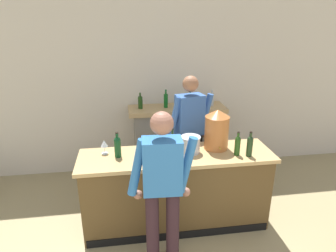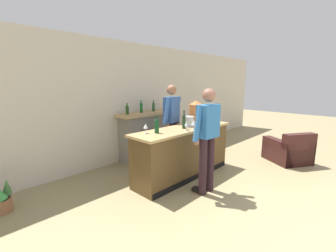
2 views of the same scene
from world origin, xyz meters
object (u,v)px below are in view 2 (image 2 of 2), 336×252
(wine_bottle_chardonnay_pale, at_px, (210,118))
(wine_bottle_cabernet_heavy, at_px, (157,125))
(armchair_black, at_px, (289,151))
(wine_bottle_port_short, at_px, (184,121))
(potted_plant_corner, at_px, (0,197))
(wine_glass_front_left, at_px, (146,126))
(fireplace_stone, at_px, (147,135))
(copper_dispenser, at_px, (196,112))
(wine_glass_near_bucket, at_px, (194,123))
(person_bartender, at_px, (172,122))
(ice_bucket_steel, at_px, (188,121))
(wine_bottle_burgundy_dark, at_px, (215,117))
(wine_glass_by_dispenser, at_px, (187,124))
(person_customer, at_px, (207,137))

(wine_bottle_chardonnay_pale, bearing_deg, wine_bottle_cabernet_heavy, 173.57)
(armchair_black, xyz_separation_m, wine_bottle_port_short, (-2.38, 1.21, 0.88))
(armchair_black, xyz_separation_m, potted_plant_corner, (-5.14, 2.29, -0.01))
(wine_glass_front_left, bearing_deg, fireplace_stone, 48.72)
(copper_dispenser, height_order, wine_bottle_chardonnay_pale, copper_dispenser)
(fireplace_stone, relative_size, wine_bottle_chardonnay_pale, 5.32)
(fireplace_stone, distance_m, wine_glass_near_bucket, 1.70)
(wine_bottle_cabernet_heavy, height_order, wine_glass_near_bucket, wine_bottle_cabernet_heavy)
(person_bartender, xyz_separation_m, ice_bucket_steel, (-0.11, -0.55, 0.09))
(fireplace_stone, xyz_separation_m, copper_dispenser, (0.26, -1.27, 0.65))
(copper_dispenser, bearing_deg, wine_bottle_port_short, -164.89)
(ice_bucket_steel, distance_m, wine_bottle_chardonnay_pale, 0.54)
(wine_bottle_burgundy_dark, distance_m, wine_glass_front_left, 1.69)
(armchair_black, bearing_deg, wine_bottle_chardonnay_pale, 144.92)
(copper_dispenser, height_order, wine_bottle_burgundy_dark, copper_dispenser)
(wine_glass_by_dispenser, bearing_deg, armchair_black, -22.87)
(person_bartender, bearing_deg, armchair_black, -42.12)
(ice_bucket_steel, height_order, wine_bottle_cabernet_heavy, wine_bottle_cabernet_heavy)
(wine_bottle_cabernet_heavy, xyz_separation_m, wine_glass_near_bucket, (0.69, -0.27, -0.01))
(ice_bucket_steel, bearing_deg, person_customer, -120.05)
(person_customer, height_order, wine_bottle_burgundy_dark, person_customer)
(wine_glass_by_dispenser, bearing_deg, person_customer, -100.05)
(copper_dispenser, bearing_deg, wine_glass_near_bucket, -146.36)
(wine_glass_front_left, distance_m, wine_glass_by_dispenser, 0.75)
(ice_bucket_steel, distance_m, wine_bottle_burgundy_dark, 0.68)
(armchair_black, height_order, wine_glass_by_dispenser, wine_glass_by_dispenser)
(armchair_black, bearing_deg, wine_bottle_port_short, 153.02)
(fireplace_stone, height_order, wine_bottle_cabernet_heavy, fireplace_stone)
(fireplace_stone, distance_m, wine_glass_by_dispenser, 1.72)
(wine_bottle_port_short, bearing_deg, wine_bottle_chardonnay_pale, -5.20)
(person_customer, distance_m, copper_dispenser, 1.16)
(person_customer, height_order, wine_bottle_chardonnay_pale, person_customer)
(wine_bottle_port_short, relative_size, wine_glass_by_dispenser, 1.95)
(ice_bucket_steel, relative_size, wine_bottle_chardonnay_pale, 0.82)
(wine_glass_front_left, bearing_deg, wine_bottle_cabernet_heavy, -34.74)
(wine_glass_front_left, bearing_deg, copper_dispenser, -1.80)
(copper_dispenser, xyz_separation_m, wine_glass_near_bucket, (-0.50, -0.33, -0.12))
(wine_bottle_chardonnay_pale, xyz_separation_m, wine_glass_by_dispenser, (-0.87, -0.09, -0.00))
(potted_plant_corner, height_order, wine_bottle_port_short, wine_bottle_port_short)
(potted_plant_corner, relative_size, copper_dispenser, 1.23)
(armchair_black, height_order, wine_bottle_chardonnay_pale, wine_bottle_chardonnay_pale)
(armchair_black, relative_size, wine_glass_front_left, 6.49)
(wine_bottle_port_short, distance_m, wine_bottle_cabernet_heavy, 0.63)
(person_customer, distance_m, wine_bottle_port_short, 0.72)
(wine_bottle_burgundy_dark, bearing_deg, copper_dispenser, 139.77)
(wine_bottle_port_short, height_order, wine_glass_front_left, wine_bottle_port_short)
(potted_plant_corner, height_order, wine_glass_near_bucket, wine_glass_near_bucket)
(fireplace_stone, distance_m, potted_plant_corner, 3.09)
(wine_glass_by_dispenser, bearing_deg, ice_bucket_steel, 35.08)
(armchair_black, height_order, person_bartender, person_bartender)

